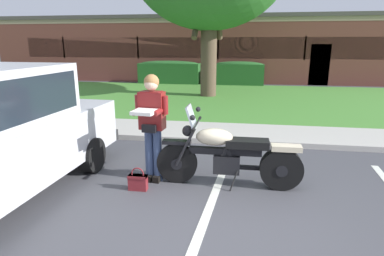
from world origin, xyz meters
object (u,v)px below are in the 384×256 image
rider_person (152,120)px  brick_building (225,48)px  handbag (138,181)px  hedge_center_left (239,73)px  motorcycle (233,156)px  hedge_left (169,72)px

rider_person → brick_building: brick_building is taller
rider_person → handbag: rider_person is taller
handbag → hedge_center_left: size_ratio=0.14×
motorcycle → hedge_center_left: (-0.21, 12.26, 0.16)m
hedge_left → brick_building: bearing=67.3°
motorcycle → hedge_center_left: motorcycle is taller
rider_person → hedge_left: rider_person is taller
rider_person → hedge_left: size_ratio=0.53×
motorcycle → hedge_center_left: size_ratio=0.89×
hedge_center_left → handbag: bearing=-95.4°
motorcycle → hedge_left: size_ratio=0.69×
handbag → rider_person: bearing=70.4°
hedge_left → brick_building: (2.53, 6.05, 1.17)m
rider_person → hedge_center_left: rider_person is taller
motorcycle → brick_building: size_ratio=0.08×
handbag → hedge_left: 12.90m
hedge_left → hedge_center_left: bearing=0.0°
hedge_left → motorcycle: bearing=-72.4°
motorcycle → brick_building: 18.41m
hedge_left → brick_building: 6.67m
rider_person → hedge_left: bearing=102.1°
hedge_left → hedge_center_left: (3.69, 0.00, -0.00)m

